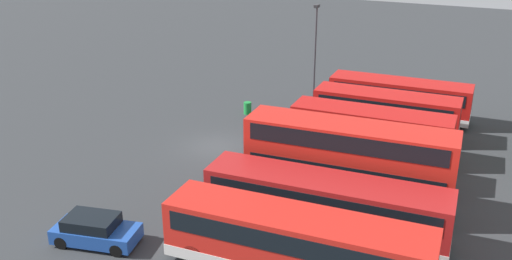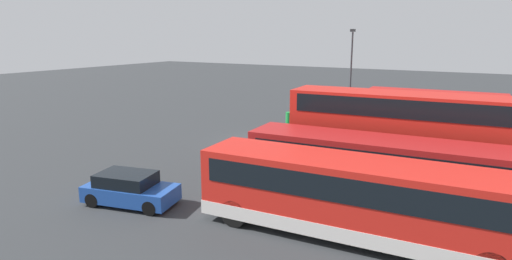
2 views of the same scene
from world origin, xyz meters
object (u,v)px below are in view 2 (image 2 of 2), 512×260
(waste_bin_yellow, at_px, (289,118))
(lamp_post_tall, at_px, (351,66))
(car_hatchback_silver, at_px, (130,189))
(bus_single_deck_fourth, at_px, (397,134))
(bus_double_decker_fifth, at_px, (400,135))
(bus_single_deck_second, at_px, (424,115))
(bus_single_deck_sixth, at_px, (381,169))
(bus_single_deck_seventh, at_px, (355,196))
(bus_single_deck_near_end, at_px, (434,108))
(bus_single_deck_third, at_px, (413,124))

(waste_bin_yellow, bearing_deg, lamp_post_tall, 151.41)
(car_hatchback_silver, distance_m, waste_bin_yellow, 19.57)
(bus_single_deck_fourth, xyz_separation_m, bus_double_decker_fifth, (3.74, 0.89, 0.83))
(lamp_post_tall, xyz_separation_m, waste_bin_yellow, (6.04, -3.29, -4.14))
(bus_single_deck_second, height_order, waste_bin_yellow, bus_single_deck_second)
(bus_single_deck_sixth, distance_m, bus_single_deck_seventh, 3.75)
(bus_single_deck_sixth, xyz_separation_m, waste_bin_yellow, (-13.94, -11.11, -1.15))
(bus_single_deck_near_end, relative_size, bus_single_deck_sixth, 0.88)
(car_hatchback_silver, height_order, waste_bin_yellow, car_hatchback_silver)
(bus_single_deck_fourth, height_order, bus_double_decker_fifth, bus_double_decker_fifth)
(bus_single_deck_third, height_order, lamp_post_tall, lamp_post_tall)
(car_hatchback_silver, bearing_deg, lamp_post_tall, 176.11)
(lamp_post_tall, bearing_deg, bus_single_deck_second, 53.63)
(bus_single_deck_seventh, relative_size, car_hatchback_silver, 2.72)
(bus_double_decker_fifth, distance_m, waste_bin_yellow, 15.43)
(bus_single_deck_seventh, height_order, car_hatchback_silver, bus_single_deck_seventh)
(bus_double_decker_fifth, relative_size, lamp_post_tall, 1.42)
(bus_single_deck_near_end, relative_size, bus_single_deck_fourth, 1.02)
(bus_single_deck_seventh, bearing_deg, lamp_post_tall, -161.83)
(bus_single_deck_fourth, distance_m, car_hatchback_silver, 15.50)
(bus_single_deck_third, relative_size, bus_double_decker_fifth, 0.93)
(waste_bin_yellow, bearing_deg, car_hatchback_silver, 4.55)
(bus_single_deck_fourth, relative_size, bus_double_decker_fifth, 0.92)
(bus_single_deck_sixth, bearing_deg, waste_bin_yellow, -141.44)
(bus_single_deck_second, relative_size, car_hatchback_silver, 2.35)
(bus_single_deck_third, xyz_separation_m, lamp_post_tall, (-9.37, -7.30, 3.00))
(bus_single_deck_third, relative_size, car_hatchback_silver, 2.41)
(bus_single_deck_seventh, relative_size, waste_bin_yellow, 12.43)
(bus_double_decker_fifth, relative_size, bus_single_deck_seventh, 0.95)
(bus_single_deck_third, height_order, bus_double_decker_fifth, bus_double_decker_fifth)
(bus_single_deck_fourth, relative_size, car_hatchback_silver, 2.39)
(bus_single_deck_fourth, bearing_deg, bus_single_deck_sixth, 6.64)
(bus_single_deck_near_end, xyz_separation_m, lamp_post_tall, (-1.79, -7.54, 3.00))
(bus_single_deck_second, xyz_separation_m, car_hatchback_silver, (20.13, -9.09, -0.92))
(bus_single_deck_near_end, relative_size, bus_double_decker_fifth, 0.95)
(bus_single_deck_second, xyz_separation_m, waste_bin_yellow, (0.63, -10.64, -1.14))
(car_hatchback_silver, bearing_deg, waste_bin_yellow, -175.45)
(car_hatchback_silver, bearing_deg, bus_single_deck_seventh, 100.81)
(bus_single_deck_fourth, xyz_separation_m, bus_single_deck_sixth, (7.21, 0.84, 0.00))
(bus_single_deck_third, bearing_deg, bus_single_deck_second, 179.31)
(bus_single_deck_sixth, distance_m, waste_bin_yellow, 17.86)
(bus_double_decker_fifth, xyz_separation_m, bus_single_deck_seventh, (7.22, -0.08, -0.83))
(bus_single_deck_second, distance_m, bus_single_deck_seventh, 18.32)
(bus_single_deck_seventh, distance_m, car_hatchback_silver, 9.74)
(bus_single_deck_near_end, distance_m, car_hatchback_silver, 25.52)
(bus_single_deck_near_end, xyz_separation_m, bus_single_deck_seventh, (21.94, 0.25, 0.00))
(bus_double_decker_fifth, distance_m, lamp_post_tall, 18.41)
(bus_single_deck_third, distance_m, bus_single_deck_sixth, 10.62)
(waste_bin_yellow, bearing_deg, bus_single_deck_fourth, 56.79)
(bus_single_deck_third, xyz_separation_m, car_hatchback_silver, (16.18, -9.04, -0.92))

